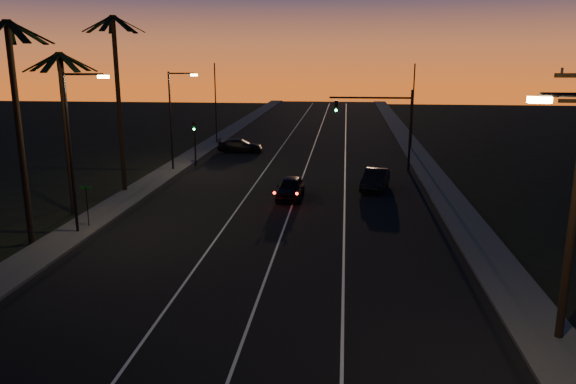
# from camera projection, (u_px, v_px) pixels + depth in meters

# --- Properties ---
(road) EXTENTS (20.00, 170.00, 0.01)m
(road) POSITION_uv_depth(u_px,v_px,m) (289.00, 196.00, 40.31)
(road) COLOR black
(road) RESTS_ON ground
(sidewalk_left) EXTENTS (2.40, 170.00, 0.16)m
(sidewalk_left) POSITION_uv_depth(u_px,v_px,m) (138.00, 191.00, 41.40)
(sidewalk_left) COLOR #3B3B39
(sidewalk_left) RESTS_ON ground
(sidewalk_right) EXTENTS (2.40, 170.00, 0.16)m
(sidewalk_right) POSITION_uv_depth(u_px,v_px,m) (448.00, 199.00, 39.19)
(sidewalk_right) COLOR #3B3B39
(sidewalk_right) RESTS_ON ground
(lane_stripe_left) EXTENTS (0.12, 160.00, 0.01)m
(lane_stripe_left) POSITION_uv_depth(u_px,v_px,m) (248.00, 194.00, 40.61)
(lane_stripe_left) COLOR silver
(lane_stripe_left) RESTS_ON road
(lane_stripe_mid) EXTENTS (0.12, 160.00, 0.01)m
(lane_stripe_mid) POSITION_uv_depth(u_px,v_px,m) (296.00, 196.00, 40.26)
(lane_stripe_mid) COLOR silver
(lane_stripe_mid) RESTS_ON road
(lane_stripe_right) EXTENTS (0.12, 160.00, 0.01)m
(lane_stripe_right) POSITION_uv_depth(u_px,v_px,m) (345.00, 197.00, 39.92)
(lane_stripe_right) COLOR silver
(lane_stripe_right) RESTS_ON road
(palm_near) EXTENTS (4.25, 4.16, 11.53)m
(palm_near) POSITION_uv_depth(u_px,v_px,m) (17.00, 111.00, 28.29)
(palm_near) COLOR black
(palm_near) RESTS_ON ground
(palm_mid) EXTENTS (4.25, 4.16, 10.03)m
(palm_mid) POSITION_uv_depth(u_px,v_px,m) (65.00, 115.00, 34.34)
(palm_mid) COLOR black
(palm_mid) RESTS_ON ground
(palm_far) EXTENTS (4.25, 4.16, 12.53)m
(palm_far) POSITION_uv_depth(u_px,v_px,m) (118.00, 87.00, 39.72)
(palm_far) COLOR black
(palm_far) RESTS_ON ground
(streetlight_left_near) EXTENTS (2.55, 0.26, 9.00)m
(streetlight_left_near) POSITION_uv_depth(u_px,v_px,m) (75.00, 140.00, 30.45)
(streetlight_left_near) COLOR black
(streetlight_left_near) RESTS_ON ground
(streetlight_left_far) EXTENTS (2.55, 0.26, 8.50)m
(streetlight_left_far) POSITION_uv_depth(u_px,v_px,m) (174.00, 113.00, 47.90)
(streetlight_left_far) COLOR black
(streetlight_left_far) RESTS_ON ground
(street_sign) EXTENTS (0.70, 0.06, 2.60)m
(street_sign) POSITION_uv_depth(u_px,v_px,m) (87.00, 201.00, 32.29)
(street_sign) COLOR black
(street_sign) RESTS_ON ground
(utility_pole) EXTENTS (2.20, 0.28, 10.00)m
(utility_pole) POSITION_uv_depth(u_px,v_px,m) (576.00, 195.00, 18.58)
(utility_pole) COLOR black
(utility_pole) RESTS_ON ground
(signal_mast) EXTENTS (7.10, 0.41, 7.00)m
(signal_mast) POSITION_uv_depth(u_px,v_px,m) (383.00, 116.00, 48.13)
(signal_mast) COLOR black
(signal_mast) RESTS_ON ground
(signal_post) EXTENTS (0.28, 0.37, 4.20)m
(signal_post) POSITION_uv_depth(u_px,v_px,m) (195.00, 135.00, 50.22)
(signal_post) COLOR black
(signal_post) RESTS_ON ground
(far_pole_left) EXTENTS (0.14, 0.14, 9.00)m
(far_pole_left) POSITION_uv_depth(u_px,v_px,m) (216.00, 103.00, 64.50)
(far_pole_left) COLOR black
(far_pole_left) RESTS_ON ground
(far_pole_right) EXTENTS (0.14, 0.14, 9.00)m
(far_pole_right) POSITION_uv_depth(u_px,v_px,m) (413.00, 107.00, 59.42)
(far_pole_right) COLOR black
(far_pole_right) RESTS_ON ground
(lead_car) EXTENTS (1.87, 4.94, 1.49)m
(lead_car) POSITION_uv_depth(u_px,v_px,m) (290.00, 188.00, 39.46)
(lead_car) COLOR black
(lead_car) RESTS_ON road
(right_car) EXTENTS (2.53, 4.82, 1.51)m
(right_car) POSITION_uv_depth(u_px,v_px,m) (375.00, 179.00, 42.05)
(right_car) COLOR black
(right_car) RESTS_ON road
(cross_car) EXTENTS (4.78, 2.14, 1.36)m
(cross_car) POSITION_uv_depth(u_px,v_px,m) (240.00, 146.00, 58.23)
(cross_car) COLOR black
(cross_car) RESTS_ON road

